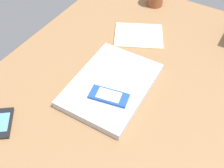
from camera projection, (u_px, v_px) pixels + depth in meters
desk_surface at (115, 86)px, 86.85cm from camera, size 120.00×80.00×3.00cm
laptop_closed at (112, 85)px, 83.44cm from camera, size 31.73×23.46×2.59cm
cell_phone_on_laptop at (109, 96)px, 78.28cm from camera, size 7.36×12.44×1.11cm
cell_phone_on_desk at (1, 123)px, 75.12cm from camera, size 11.68×10.85×1.02cm
notepad at (139, 36)px, 101.35cm from camera, size 21.06×22.80×0.80cm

